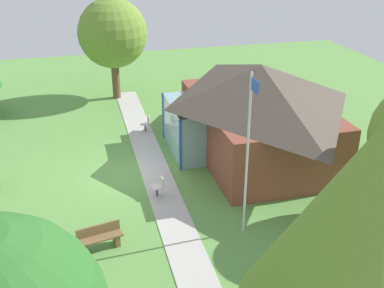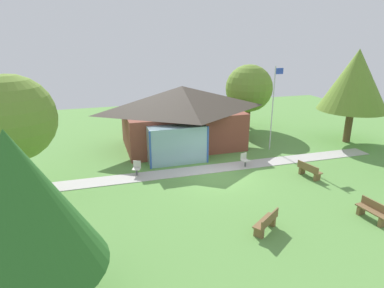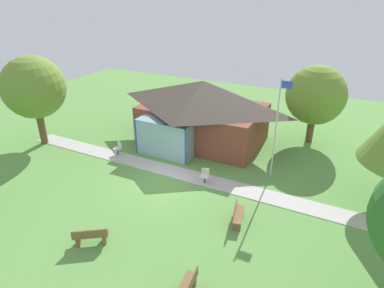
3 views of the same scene
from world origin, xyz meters
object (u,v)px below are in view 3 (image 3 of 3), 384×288
pavilion (201,111)px  bench_front_center (91,236)px  patio_chair_lawn_spare (205,176)px  tree_behind_pavilion_right (316,95)px  bench_mid_right (237,215)px  flagpole (277,125)px  patio_chair_west (118,149)px  tree_west_hedge (34,88)px  bench_front_right (187,288)px

pavilion → bench_front_center: size_ratio=6.20×
patio_chair_lawn_spare → tree_behind_pavilion_right: bearing=-130.2°
bench_mid_right → pavilion: bearing=-156.4°
flagpole → bench_front_center: bearing=-120.6°
patio_chair_west → tree_west_hedge: bearing=30.6°
bench_mid_right → tree_behind_pavilion_right: tree_behind_pavilion_right is taller
flagpole → bench_front_right: (-0.51, -9.81, -2.82)m
flagpole → tree_west_hedge: size_ratio=0.95×
pavilion → patio_chair_lawn_spare: 5.99m
bench_mid_right → patio_chair_lawn_spare: patio_chair_lawn_spare is taller
patio_chair_west → patio_chair_lawn_spare: bearing=-163.7°
pavilion → bench_mid_right: (5.46, -7.59, -1.90)m
patio_chair_lawn_spare → tree_west_hedge: 12.96m
bench_front_center → tree_west_hedge: 12.61m
bench_front_right → patio_chair_west: bearing=43.1°
bench_front_right → bench_front_center: size_ratio=1.04×
patio_chair_lawn_spare → tree_west_hedge: size_ratio=0.14×
pavilion → bench_mid_right: 9.54m
bench_front_center → tree_behind_pavilion_right: size_ratio=0.27×
tree_west_hedge → patio_chair_west: bearing=8.7°
bench_front_right → tree_behind_pavilion_right: bearing=-12.1°
patio_chair_lawn_spare → pavilion: bearing=-75.7°
flagpole → tree_behind_pavilion_right: (1.15, 6.04, 0.20)m
patio_chair_lawn_spare → bench_mid_right: bearing=125.0°
bench_front_right → tree_west_hedge: bearing=58.8°
bench_front_center → tree_behind_pavilion_right: tree_behind_pavilion_right is taller
pavilion → patio_chair_west: bearing=-132.0°
flagpole → patio_chair_west: bearing=-169.4°
patio_chair_west → bench_front_right: bearing=161.1°
tree_behind_pavilion_right → bench_front_center: bearing=-113.4°
bench_front_right → tree_west_hedge: tree_west_hedge is taller
flagpole → bench_mid_right: size_ratio=3.76×
pavilion → bench_mid_right: size_ratio=5.89×
pavilion → tree_behind_pavilion_right: (6.96, 3.45, 1.13)m
pavilion → patio_chair_lawn_spare: bearing=-62.6°
patio_chair_west → tree_behind_pavilion_right: (10.92, 7.86, 3.01)m
pavilion → bench_front_center: pavilion is taller
patio_chair_lawn_spare → tree_west_hedge: tree_west_hedge is taller
bench_front_right → bench_front_center: same height
pavilion → flagpole: 6.42m
bench_mid_right → tree_behind_pavilion_right: 11.54m
bench_front_center → patio_chair_west: 8.57m
bench_front_right → flagpole: bearing=-9.1°
patio_chair_lawn_spare → patio_chair_west: (-6.59, 0.64, 0.00)m
bench_front_center → patio_chair_lawn_spare: 7.15m
pavilion → patio_chair_lawn_spare: (2.62, -5.05, -1.88)m
bench_front_right → bench_mid_right: bearing=-8.1°
flagpole → bench_mid_right: bearing=-93.9°
pavilion → tree_west_hedge: (-9.82, -5.31, 1.74)m
flagpole → bench_front_center: size_ratio=3.96×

